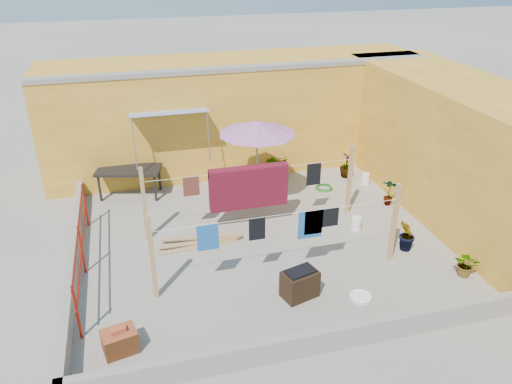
# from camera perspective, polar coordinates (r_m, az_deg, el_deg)

# --- Properties ---
(ground) EXTENTS (80.00, 80.00, 0.00)m
(ground) POSITION_cam_1_polar(r_m,az_deg,el_deg) (11.52, 0.58, -5.66)
(ground) COLOR #9E998E
(ground) RESTS_ON ground
(wall_back) EXTENTS (11.00, 3.27, 3.21)m
(wall_back) POSITION_cam_1_polar(r_m,az_deg,el_deg) (15.12, -2.40, 9.05)
(wall_back) COLOR gold
(wall_back) RESTS_ON ground
(wall_right) EXTENTS (2.40, 9.00, 3.20)m
(wall_right) POSITION_cam_1_polar(r_m,az_deg,el_deg) (13.05, 23.24, 3.95)
(wall_right) COLOR gold
(wall_right) RESTS_ON ground
(parapet_front) EXTENTS (8.30, 0.16, 0.44)m
(parapet_front) POSITION_cam_1_polar(r_m,az_deg,el_deg) (8.70, 7.23, -16.56)
(parapet_front) COLOR gray
(parapet_front) RESTS_ON ground
(parapet_left) EXTENTS (0.16, 7.30, 0.44)m
(parapet_left) POSITION_cam_1_polar(r_m,az_deg,el_deg) (11.18, -20.15, -7.26)
(parapet_left) COLOR gray
(parapet_left) RESTS_ON ground
(red_railing) EXTENTS (0.05, 4.20, 1.10)m
(red_railing) POSITION_cam_1_polar(r_m,az_deg,el_deg) (10.73, -19.41, -5.48)
(red_railing) COLOR #9B1D0F
(red_railing) RESTS_ON ground
(clothesline_rig) EXTENTS (5.09, 2.35, 1.80)m
(clothesline_rig) POSITION_cam_1_polar(r_m,az_deg,el_deg) (11.50, -0.47, 0.00)
(clothesline_rig) COLOR tan
(clothesline_rig) RESTS_ON ground
(patio_umbrella) EXTENTS (2.27, 2.27, 2.32)m
(patio_umbrella) POSITION_cam_1_polar(r_m,az_deg,el_deg) (12.33, 0.11, 7.31)
(patio_umbrella) COLOR gray
(patio_umbrella) RESTS_ON ground
(outdoor_table) EXTENTS (1.83, 1.23, 0.78)m
(outdoor_table) POSITION_cam_1_polar(r_m,az_deg,el_deg) (13.71, -14.34, 2.30)
(outdoor_table) COLOR black
(outdoor_table) RESTS_ON ground
(brick_stack) EXTENTS (0.63, 0.52, 0.49)m
(brick_stack) POSITION_cam_1_polar(r_m,az_deg,el_deg) (8.94, -15.29, -16.12)
(brick_stack) COLOR #9B4F23
(brick_stack) RESTS_ON ground
(lumber_pile) EXTENTS (1.99, 0.57, 0.12)m
(lumber_pile) POSITION_cam_1_polar(r_m,az_deg,el_deg) (11.45, -6.48, -5.71)
(lumber_pile) COLOR tan
(lumber_pile) RESTS_ON ground
(brazier) EXTENTS (0.76, 0.61, 0.60)m
(brazier) POSITION_cam_1_polar(r_m,az_deg,el_deg) (9.76, 5.02, -10.38)
(brazier) COLOR black
(brazier) RESTS_ON ground
(white_basin) EXTENTS (0.43, 0.43, 0.07)m
(white_basin) POSITION_cam_1_polar(r_m,az_deg,el_deg) (10.01, 11.86, -11.64)
(white_basin) COLOR white
(white_basin) RESTS_ON ground
(water_jug_a) EXTENTS (0.23, 0.23, 0.37)m
(water_jug_a) POSITION_cam_1_polar(r_m,az_deg,el_deg) (12.15, 11.40, -3.52)
(water_jug_a) COLOR white
(water_jug_a) RESTS_ON ground
(water_jug_b) EXTENTS (0.23, 0.23, 0.37)m
(water_jug_b) POSITION_cam_1_polar(r_m,az_deg,el_deg) (14.48, 12.38, 1.48)
(water_jug_b) COLOR white
(water_jug_b) RESTS_ON ground
(green_hose) EXTENTS (0.50, 0.50, 0.07)m
(green_hose) POSITION_cam_1_polar(r_m,az_deg,el_deg) (14.05, 7.78, 0.50)
(green_hose) COLOR #1E771A
(green_hose) RESTS_ON ground
(plant_back_a) EXTENTS (0.69, 0.60, 0.77)m
(plant_back_a) POSITION_cam_1_polar(r_m,az_deg,el_deg) (14.40, 2.22, 2.93)
(plant_back_a) COLOR #1D5317
(plant_back_a) RESTS_ON ground
(plant_back_b) EXTENTS (0.48, 0.48, 0.72)m
(plant_back_b) POSITION_cam_1_polar(r_m,az_deg,el_deg) (14.77, 10.35, 3.03)
(plant_back_b) COLOR #1D5317
(plant_back_b) RESTS_ON ground
(plant_right_a) EXTENTS (0.47, 0.46, 0.74)m
(plant_right_a) POSITION_cam_1_polar(r_m,az_deg,el_deg) (13.37, 15.00, 0.01)
(plant_right_a) COLOR #1D5317
(plant_right_a) RESTS_ON ground
(plant_right_b) EXTENTS (0.50, 0.54, 0.78)m
(plant_right_b) POSITION_cam_1_polar(r_m,az_deg,el_deg) (11.48, 16.90, -4.77)
(plant_right_b) COLOR #1D5317
(plant_right_b) RESTS_ON ground
(plant_right_c) EXTENTS (0.64, 0.64, 0.54)m
(plant_right_c) POSITION_cam_1_polar(r_m,az_deg,el_deg) (11.14, 22.94, -7.63)
(plant_right_c) COLOR #1D5317
(plant_right_c) RESTS_ON ground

